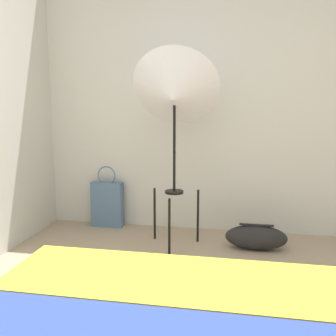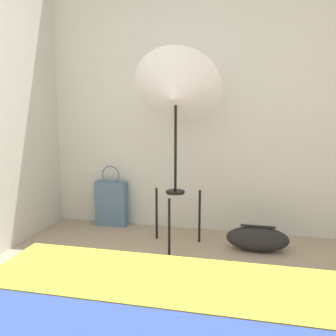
{
  "view_description": "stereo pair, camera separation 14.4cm",
  "coord_description": "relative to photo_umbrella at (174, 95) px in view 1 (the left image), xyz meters",
  "views": [
    {
      "loc": [
        0.35,
        -1.37,
        1.22
      ],
      "look_at": [
        -0.2,
        1.56,
        0.7
      ],
      "focal_mm": 42.0,
      "sensor_mm": 36.0,
      "label": 1
    },
    {
      "loc": [
        0.49,
        -1.34,
        1.22
      ],
      "look_at": [
        -0.2,
        1.56,
        0.7
      ],
      "focal_mm": 42.0,
      "sensor_mm": 36.0,
      "label": 2
    }
  ],
  "objects": [
    {
      "name": "tote_bag",
      "position": [
        -0.72,
        0.37,
        -1.03
      ],
      "size": [
        0.3,
        0.11,
        0.59
      ],
      "color": "slate",
      "rests_on": "ground_plane"
    },
    {
      "name": "wall_back",
      "position": [
        0.19,
        0.49,
        0.04
      ],
      "size": [
        8.0,
        0.05,
        2.6
      ],
      "color": "beige",
      "rests_on": "ground_plane"
    },
    {
      "name": "photo_umbrella",
      "position": [
        0.0,
        0.0,
        0.0
      ],
      "size": [
        0.72,
        0.56,
        1.63
      ],
      "color": "black",
      "rests_on": "ground_plane"
    },
    {
      "name": "duffel_bag",
      "position": [
        0.68,
        0.02,
        -1.15
      ],
      "size": [
        0.5,
        0.2,
        0.21
      ],
      "color": "black",
      "rests_on": "ground_plane"
    }
  ]
}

